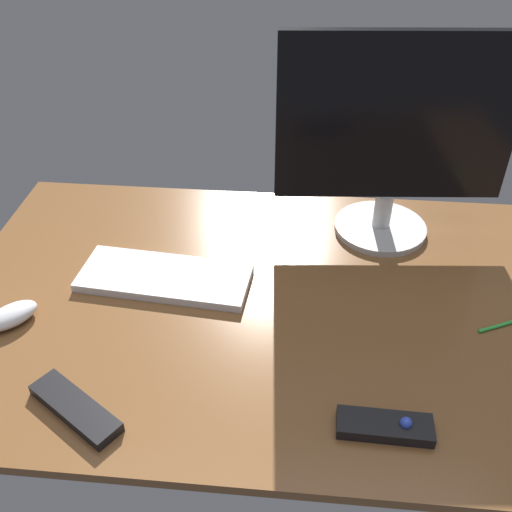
{
  "coord_description": "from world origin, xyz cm",
  "views": [
    {
      "loc": [
        1.31,
        -89.49,
        81.94
      ],
      "look_at": [
        -7.69,
        6.78,
        8.0
      ],
      "focal_mm": 41.08,
      "sensor_mm": 36.0,
      "label": 1
    }
  ],
  "objects": [
    {
      "name": "tv_remote",
      "position": [
        -34.32,
        -30.8,
        2.96
      ],
      "size": [
        18.27,
        14.61,
        1.92
      ],
      "primitive_type": "cube",
      "rotation": [
        0.0,
        0.0,
        -0.59
      ],
      "color": "black",
      "rests_on": "desk"
    },
    {
      "name": "computer_mouse",
      "position": [
        -53.85,
        -11.06,
        3.69
      ],
      "size": [
        11.24,
        11.75,
        3.39
      ],
      "primitive_type": "ellipsoid",
      "rotation": [
        0.0,
        0.0,
        0.86
      ],
      "color": "silver",
      "rests_on": "desk"
    },
    {
      "name": "monitor",
      "position": [
        20.07,
        27.45,
        25.68
      ],
      "size": [
        50.83,
        21.6,
        46.66
      ],
      "rotation": [
        0.0,
        0.0,
        0.08
      ],
      "color": "silver",
      "rests_on": "desk"
    },
    {
      "name": "desk",
      "position": [
        0.0,
        0.0,
        1.0
      ],
      "size": [
        140.0,
        84.0,
        2.0
      ],
      "primitive_type": "cube",
      "color": "brown",
      "rests_on": "ground"
    },
    {
      "name": "keyboard",
      "position": [
        -26.9,
        4.18,
        2.92
      ],
      "size": [
        37.09,
        17.37,
        1.84
      ],
      "primitive_type": "cube",
      "rotation": [
        0.0,
        0.0,
        -0.09
      ],
      "color": "white",
      "rests_on": "desk"
    },
    {
      "name": "media_remote",
      "position": [
        16.65,
        -29.76,
        3.1
      ],
      "size": [
        15.56,
        5.79,
        3.39
      ],
      "rotation": [
        0.0,
        0.0,
        -0.03
      ],
      "color": "black",
      "rests_on": "desk"
    },
    {
      "name": "pen",
      "position": [
        43.06,
        -2.53,
        2.35
      ],
      "size": [
        13.63,
        6.81,
        0.71
      ],
      "primitive_type": "cylinder",
      "rotation": [
        0.0,
        1.57,
        0.43
      ],
      "color": "green",
      "rests_on": "desk"
    }
  ]
}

